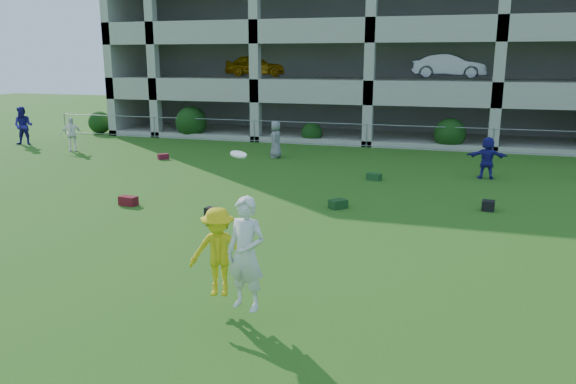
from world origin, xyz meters
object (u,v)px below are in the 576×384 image
(bystander_c, at_px, (276,140))
(crate_d, at_px, (488,206))
(bystander_d, at_px, (487,158))
(parking_garage, at_px, (392,31))
(bystander_a, at_px, (23,126))
(bystander_b, at_px, (71,134))
(frisbee_contest, at_px, (229,252))

(bystander_c, bearing_deg, crate_d, 42.05)
(bystander_d, bearing_deg, parking_garage, -74.47)
(bystander_c, xyz_separation_m, parking_garage, (3.41, 12.88, 5.19))
(bystander_a, distance_m, crate_d, 23.37)
(bystander_b, distance_m, parking_garage, 20.08)
(bystander_c, relative_size, bystander_d, 1.04)
(bystander_d, bearing_deg, crate_d, 84.20)
(frisbee_contest, distance_m, parking_garage, 28.70)
(bystander_b, distance_m, crate_d, 19.59)
(bystander_a, distance_m, parking_garage, 22.04)
(bystander_a, xyz_separation_m, bystander_c, (13.59, 0.21, -0.16))
(bystander_b, distance_m, bystander_d, 18.87)
(parking_garage, bearing_deg, bystander_b, -133.50)
(crate_d, height_order, frisbee_contest, frisbee_contest)
(bystander_b, relative_size, bystander_d, 1.04)
(bystander_a, distance_m, frisbee_contest, 23.44)
(bystander_b, relative_size, parking_garage, 0.05)
(bystander_b, bearing_deg, bystander_c, -25.84)
(bystander_d, distance_m, crate_d, 4.81)
(bystander_a, xyz_separation_m, parking_garage, (17.00, 13.10, 5.03))
(bystander_a, relative_size, frisbee_contest, 0.75)
(bystander_a, relative_size, crate_d, 5.60)
(crate_d, distance_m, frisbee_contest, 9.84)
(bystander_a, relative_size, bystander_c, 1.20)
(bystander_d, bearing_deg, bystander_b, -7.21)
(bystander_d, bearing_deg, bystander_a, -9.28)
(bystander_c, height_order, crate_d, bystander_c)
(bystander_c, bearing_deg, bystander_a, -99.70)
(bystander_a, distance_m, bystander_d, 22.58)
(frisbee_contest, bearing_deg, bystander_a, 139.63)
(bystander_a, distance_m, bystander_c, 13.60)
(bystander_b, bearing_deg, parking_garage, 13.87)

